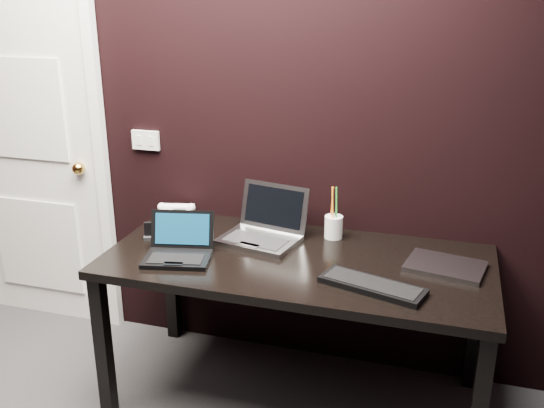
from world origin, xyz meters
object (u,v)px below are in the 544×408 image
(desk_phone, at_px, (177,213))
(mobile_phone, at_px, (149,233))
(netbook, at_px, (179,250))
(silver_laptop, at_px, (263,231))
(closed_laptop, at_px, (445,266))
(door, at_px, (27,145))
(pen_cup, at_px, (334,226))
(ext_keyboard, at_px, (372,285))
(desk, at_px, (297,274))

(desk_phone, height_order, mobile_phone, desk_phone)
(netbook, height_order, desk_phone, netbook)
(silver_laptop, height_order, closed_laptop, silver_laptop)
(door, xyz_separation_m, netbook, (1.15, -0.52, -0.27))
(closed_laptop, distance_m, mobile_phone, 1.36)
(pen_cup, bearing_deg, ext_keyboard, -62.00)
(silver_laptop, xyz_separation_m, mobile_phone, (-0.52, -0.15, -0.01))
(ext_keyboard, height_order, desk_phone, desk_phone)
(ext_keyboard, bearing_deg, netbook, 176.82)
(desk_phone, bearing_deg, netbook, -63.94)
(door, distance_m, pen_cup, 1.78)
(netbook, distance_m, pen_cup, 0.74)
(door, bearing_deg, closed_laptop, -7.53)
(silver_laptop, xyz_separation_m, closed_laptop, (0.84, -0.08, -0.03))
(door, height_order, closed_laptop, door)
(desk, distance_m, closed_laptop, 0.64)
(desk, bearing_deg, closed_laptop, 6.70)
(door, xyz_separation_m, pen_cup, (1.76, -0.10, -0.25))
(door, distance_m, desk, 1.73)
(door, relative_size, pen_cup, 8.43)
(desk, relative_size, pen_cup, 6.70)
(door, bearing_deg, desk_phone, -5.42)
(door, height_order, desk, door)
(door, relative_size, netbook, 6.42)
(desk, xyz_separation_m, ext_keyboard, (0.36, -0.20, 0.09))
(desk, height_order, pen_cup, pen_cup)
(desk, xyz_separation_m, pen_cup, (0.11, 0.28, 0.14))
(ext_keyboard, distance_m, mobile_phone, 1.11)
(netbook, bearing_deg, door, 155.49)
(door, height_order, desk_phone, door)
(desk, distance_m, ext_keyboard, 0.42)
(desk, bearing_deg, mobile_phone, 179.62)
(mobile_phone, bearing_deg, desk_phone, 87.06)
(ext_keyboard, bearing_deg, silver_laptop, 148.32)
(silver_laptop, height_order, mobile_phone, silver_laptop)
(netbook, xyz_separation_m, ext_keyboard, (0.86, -0.05, -0.02))
(desk_phone, bearing_deg, ext_keyboard, -24.22)
(netbook, bearing_deg, ext_keyboard, -3.18)
(netbook, bearing_deg, closed_laptop, 11.10)
(door, height_order, netbook, door)
(mobile_phone, bearing_deg, closed_laptop, 2.92)
(ext_keyboard, xyz_separation_m, mobile_phone, (-1.09, 0.20, 0.02))
(door, distance_m, desk_phone, 0.98)
(closed_laptop, relative_size, mobile_phone, 4.26)
(desk, distance_m, silver_laptop, 0.28)
(netbook, relative_size, closed_laptop, 0.94)
(closed_laptop, height_order, mobile_phone, mobile_phone)
(netbook, bearing_deg, mobile_phone, 146.05)
(ext_keyboard, height_order, closed_laptop, ext_keyboard)
(silver_laptop, bearing_deg, desk_phone, 165.20)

